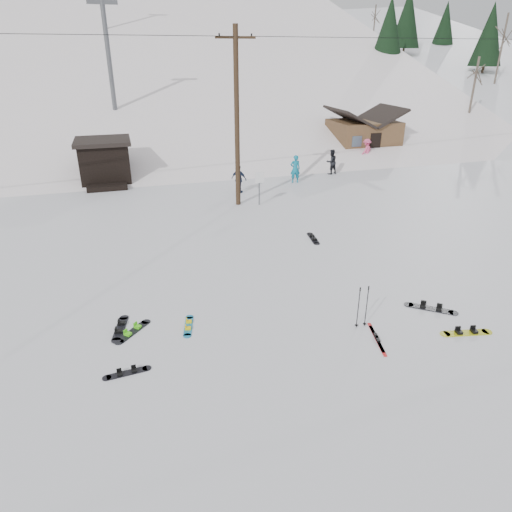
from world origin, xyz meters
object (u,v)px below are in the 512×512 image
object	(u,v)px
cabin	(363,136)
hero_skis	(377,338)
utility_pole	(237,117)
hero_snowboard	(188,326)

from	to	relation	value
cabin	hero_skis	distance (m)	26.81
utility_pole	hero_snowboard	size ratio (longest dim) A/B	7.07
utility_pole	hero_skis	world-z (taller)	utility_pole
hero_skis	utility_pole	bearing A→B (deg)	106.54
cabin	hero_snowboard	distance (m)	27.81
hero_snowboard	cabin	bearing A→B (deg)	-26.42
utility_pole	hero_snowboard	xyz separation A→B (m)	(-4.55, -11.52, -4.66)
cabin	hero_snowboard	xyz separation A→B (m)	(-17.55, -21.52, -1.46)
utility_pole	cabin	xyz separation A→B (m)	(13.00, 10.00, -3.20)
cabin	hero_snowboard	bearing A→B (deg)	-129.21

